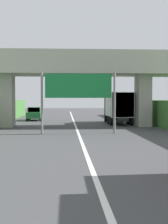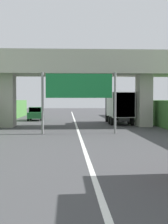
% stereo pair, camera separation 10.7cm
% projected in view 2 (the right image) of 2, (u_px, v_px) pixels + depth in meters
% --- Properties ---
extents(lane_centre_stripe, '(0.20, 90.88, 0.01)m').
position_uv_depth(lane_centre_stripe, '(79.00, 133.00, 25.56)').
color(lane_centre_stripe, white).
rests_on(lane_centre_stripe, ground).
extents(overpass_bridge, '(40.00, 4.80, 7.31)m').
position_uv_depth(overpass_bridge, '(77.00, 72.00, 31.70)').
color(overpass_bridge, '#ADA89E').
rests_on(overpass_bridge, ground).
extents(overhead_highway_sign, '(5.88, 0.18, 4.81)m').
position_uv_depth(overhead_highway_sign, '(79.00, 89.00, 25.09)').
color(overhead_highway_sign, slate).
rests_on(overhead_highway_sign, ground).
extents(truck_black, '(2.44, 7.30, 3.44)m').
position_uv_depth(truck_black, '(119.00, 106.00, 35.59)').
color(truck_black, black).
rests_on(truck_black, ground).
extents(car_green, '(1.86, 4.10, 1.72)m').
position_uv_depth(car_green, '(36.00, 114.00, 41.21)').
color(car_green, '#236B38').
rests_on(car_green, ground).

